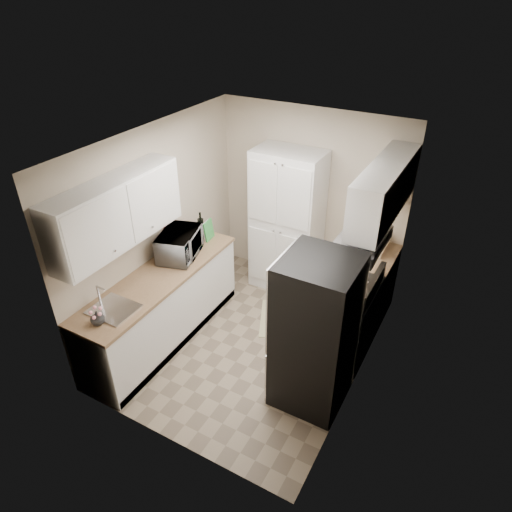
{
  "coord_description": "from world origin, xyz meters",
  "views": [
    {
      "loc": [
        2.07,
        -3.67,
        3.88
      ],
      "look_at": [
        -0.03,
        0.15,
        1.15
      ],
      "focal_mm": 32.0,
      "sensor_mm": 36.0,
      "label": 1
    }
  ],
  "objects_px": {
    "refrigerator": "(315,334)",
    "pantry_cabinet": "(287,222)",
    "electric_range": "(342,318)",
    "wine_bottle": "(201,225)",
    "microwave": "(179,244)",
    "toaster_oven": "(372,242)"
  },
  "relations": [
    {
      "from": "wine_bottle",
      "to": "toaster_oven",
      "type": "height_order",
      "value": "wine_bottle"
    },
    {
      "from": "toaster_oven",
      "to": "wine_bottle",
      "type": "bearing_deg",
      "value": -167.74
    },
    {
      "from": "electric_range",
      "to": "pantry_cabinet",
      "type": "bearing_deg",
      "value": 141.78
    },
    {
      "from": "microwave",
      "to": "wine_bottle",
      "type": "height_order",
      "value": "microwave"
    },
    {
      "from": "electric_range",
      "to": "microwave",
      "type": "xyz_separation_m",
      "value": [
        -1.99,
        -0.36,
        0.61
      ]
    },
    {
      "from": "refrigerator",
      "to": "pantry_cabinet",
      "type": "bearing_deg",
      "value": 123.46
    },
    {
      "from": "wine_bottle",
      "to": "toaster_oven",
      "type": "xyz_separation_m",
      "value": [
        2.06,
        0.74,
        -0.04
      ]
    },
    {
      "from": "refrigerator",
      "to": "toaster_oven",
      "type": "distance_m",
      "value": 1.72
    },
    {
      "from": "electric_range",
      "to": "toaster_oven",
      "type": "relative_size",
      "value": 2.9
    },
    {
      "from": "refrigerator",
      "to": "wine_bottle",
      "type": "distance_m",
      "value": 2.26
    },
    {
      "from": "electric_range",
      "to": "toaster_oven",
      "type": "height_order",
      "value": "toaster_oven"
    },
    {
      "from": "electric_range",
      "to": "wine_bottle",
      "type": "distance_m",
      "value": 2.15
    },
    {
      "from": "electric_range",
      "to": "refrigerator",
      "type": "bearing_deg",
      "value": -92.48
    },
    {
      "from": "pantry_cabinet",
      "to": "toaster_oven",
      "type": "xyz_separation_m",
      "value": [
        1.17,
        -0.01,
        0.03
      ]
    },
    {
      "from": "electric_range",
      "to": "toaster_oven",
      "type": "bearing_deg",
      "value": 90.22
    },
    {
      "from": "pantry_cabinet",
      "to": "microwave",
      "type": "bearing_deg",
      "value": -122.5
    },
    {
      "from": "wine_bottle",
      "to": "toaster_oven",
      "type": "relative_size",
      "value": 0.8
    },
    {
      "from": "pantry_cabinet",
      "to": "electric_range",
      "type": "distance_m",
      "value": 1.58
    },
    {
      "from": "electric_range",
      "to": "microwave",
      "type": "distance_m",
      "value": 2.12
    },
    {
      "from": "pantry_cabinet",
      "to": "electric_range",
      "type": "relative_size",
      "value": 1.77
    },
    {
      "from": "wine_bottle",
      "to": "refrigerator",
      "type": "bearing_deg",
      "value": -25.75
    },
    {
      "from": "electric_range",
      "to": "wine_bottle",
      "type": "relative_size",
      "value": 3.63
    }
  ]
}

